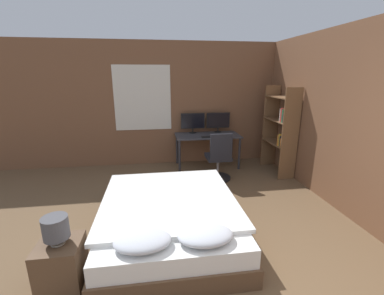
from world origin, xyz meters
name	(u,v)px	position (x,y,z in m)	size (l,w,h in m)	color
wall_back	(183,104)	(-0.01, 4.35, 1.35)	(12.00, 0.08, 2.70)	brown
wall_side_right	(367,126)	(2.09, 1.50, 1.35)	(0.06, 12.00, 2.70)	brown
bed	(170,218)	(-0.52, 1.46, 0.24)	(1.68, 2.07, 0.56)	brown
nightstand	(62,265)	(-1.60, 0.77, 0.25)	(0.40, 0.40, 0.49)	brown
bedside_lamp	(56,228)	(-1.60, 0.77, 0.66)	(0.23, 0.23, 0.27)	gray
desk	(207,139)	(0.47, 3.95, 0.64)	(1.40, 0.67, 0.73)	#38383D
monitor_left	(193,122)	(0.18, 4.18, 0.99)	(0.54, 0.16, 0.45)	black
monitor_right	(218,121)	(0.76, 4.18, 0.99)	(0.54, 0.16, 0.45)	black
keyboard	(210,137)	(0.47, 3.72, 0.74)	(0.35, 0.13, 0.02)	black
computer_mouse	(222,136)	(0.74, 3.72, 0.75)	(0.07, 0.05, 0.04)	black
office_chair	(219,161)	(0.53, 3.15, 0.39)	(0.52, 0.52, 0.96)	black
bookshelf	(282,127)	(1.87, 3.33, 0.98)	(0.34, 0.89, 1.78)	brown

